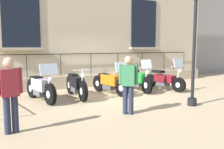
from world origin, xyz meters
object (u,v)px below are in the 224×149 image
object	(u,v)px
motorcycle_orange	(110,82)
lamppost	(195,13)
motorcycle_green	(138,80)
pedestrian_walking	(10,91)
motorcycle_maroon	(164,80)
motorcycle_black	(76,85)
motorcycle_silver	(41,88)
pedestrian_standing	(128,82)

from	to	relation	value
motorcycle_orange	lamppost	world-z (taller)	lamppost
motorcycle_green	lamppost	distance (m)	3.76
motorcycle_green	pedestrian_walking	size ratio (longest dim) A/B	1.26
motorcycle_maroon	lamppost	distance (m)	3.74
pedestrian_walking	motorcycle_black	bearing A→B (deg)	140.14
motorcycle_silver	motorcycle_black	world-z (taller)	motorcycle_silver
motorcycle_maroon	pedestrian_standing	xyz separation A→B (m)	(2.56, -3.32, 0.47)
motorcycle_black	motorcycle_green	xyz separation A→B (m)	(-0.07, 2.72, 0.01)
motorcycle_silver	motorcycle_maroon	world-z (taller)	motorcycle_maroon
motorcycle_maroon	motorcycle_orange	bearing A→B (deg)	-95.34
motorcycle_black	pedestrian_standing	world-z (taller)	pedestrian_standing
motorcycle_green	pedestrian_standing	distance (m)	3.54
pedestrian_standing	motorcycle_black	bearing A→B (deg)	-167.80
motorcycle_green	motorcycle_maroon	bearing A→B (deg)	78.63
motorcycle_silver	motorcycle_orange	xyz separation A→B (m)	(-0.08, 2.68, -0.01)
motorcycle_orange	motorcycle_silver	bearing A→B (deg)	-88.20
motorcycle_orange	pedestrian_walking	bearing A→B (deg)	-52.34
motorcycle_silver	pedestrian_standing	bearing A→B (deg)	34.46
motorcycle_silver	pedestrian_walking	bearing A→B (deg)	-21.74
motorcycle_orange	pedestrian_standing	bearing A→B (deg)	-16.36
motorcycle_green	motorcycle_black	bearing A→B (deg)	-88.62
pedestrian_standing	pedestrian_walking	bearing A→B (deg)	-87.02
motorcycle_black	lamppost	size ratio (longest dim) A/B	0.57
motorcycle_black	motorcycle_green	size ratio (longest dim) A/B	1.07
lamppost	motorcycle_maroon	bearing A→B (deg)	158.99
motorcycle_maroon	motorcycle_silver	bearing A→B (deg)	-91.65
motorcycle_silver	motorcycle_black	xyz separation A→B (m)	(-0.02, 1.27, -0.01)
motorcycle_black	pedestrian_standing	distance (m)	2.83
motorcycle_orange	motorcycle_maroon	bearing A→B (deg)	84.66
motorcycle_maroon	pedestrian_walking	size ratio (longest dim) A/B	1.29
pedestrian_standing	pedestrian_walking	world-z (taller)	pedestrian_walking
pedestrian_standing	pedestrian_walking	xyz separation A→B (m)	(0.16, -3.00, 0.02)
motorcycle_green	pedestrian_walking	world-z (taller)	pedestrian_walking
lamppost	pedestrian_walking	distance (m)	5.66
motorcycle_maroon	pedestrian_walking	xyz separation A→B (m)	(2.72, -6.32, 0.50)
motorcycle_orange	motorcycle_green	size ratio (longest dim) A/B	1.03
motorcycle_black	motorcycle_orange	world-z (taller)	motorcycle_orange
motorcycle_black	pedestrian_walking	world-z (taller)	pedestrian_walking
pedestrian_walking	motorcycle_green	bearing A→B (deg)	119.90
lamppost	pedestrian_standing	distance (m)	3.04
motorcycle_orange	motorcycle_maroon	distance (m)	2.51
motorcycle_black	motorcycle_maroon	world-z (taller)	motorcycle_maroon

